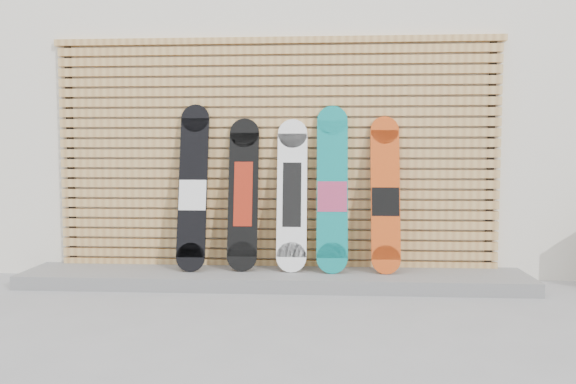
{
  "coord_description": "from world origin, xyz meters",
  "views": [
    {
      "loc": [
        0.3,
        -4.38,
        1.23
      ],
      "look_at": [
        -0.02,
        0.75,
        0.85
      ],
      "focal_mm": 35.0,
      "sensor_mm": 36.0,
      "label": 1
    }
  ],
  "objects_px": {
    "snowboard_0": "(193,188)",
    "snowboard_4": "(385,195)",
    "snowboard_1": "(243,194)",
    "snowboard_3": "(332,190)",
    "snowboard_2": "(292,195)"
  },
  "relations": [
    {
      "from": "snowboard_0",
      "to": "snowboard_4",
      "type": "height_order",
      "value": "snowboard_0"
    },
    {
      "from": "snowboard_1",
      "to": "snowboard_4",
      "type": "xyz_separation_m",
      "value": [
        1.31,
        -0.02,
        -0.0
      ]
    },
    {
      "from": "snowboard_1",
      "to": "snowboard_4",
      "type": "distance_m",
      "value": 1.31
    },
    {
      "from": "snowboard_0",
      "to": "snowboard_4",
      "type": "xyz_separation_m",
      "value": [
        1.78,
        0.01,
        -0.06
      ]
    },
    {
      "from": "snowboard_2",
      "to": "snowboard_4",
      "type": "height_order",
      "value": "snowboard_4"
    },
    {
      "from": "snowboard_0",
      "to": "snowboard_1",
      "type": "bearing_deg",
      "value": 3.1
    },
    {
      "from": "snowboard_2",
      "to": "snowboard_3",
      "type": "xyz_separation_m",
      "value": [
        0.37,
        -0.02,
        0.05
      ]
    },
    {
      "from": "snowboard_1",
      "to": "snowboard_3",
      "type": "relative_size",
      "value": 0.92
    },
    {
      "from": "snowboard_1",
      "to": "snowboard_3",
      "type": "height_order",
      "value": "snowboard_3"
    },
    {
      "from": "snowboard_1",
      "to": "snowboard_3",
      "type": "distance_m",
      "value": 0.83
    },
    {
      "from": "snowboard_1",
      "to": "snowboard_3",
      "type": "bearing_deg",
      "value": -1.48
    },
    {
      "from": "snowboard_0",
      "to": "snowboard_2",
      "type": "distance_m",
      "value": 0.93
    },
    {
      "from": "snowboard_3",
      "to": "snowboard_4",
      "type": "distance_m",
      "value": 0.49
    },
    {
      "from": "snowboard_0",
      "to": "snowboard_4",
      "type": "distance_m",
      "value": 1.78
    },
    {
      "from": "snowboard_2",
      "to": "snowboard_3",
      "type": "distance_m",
      "value": 0.38
    }
  ]
}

